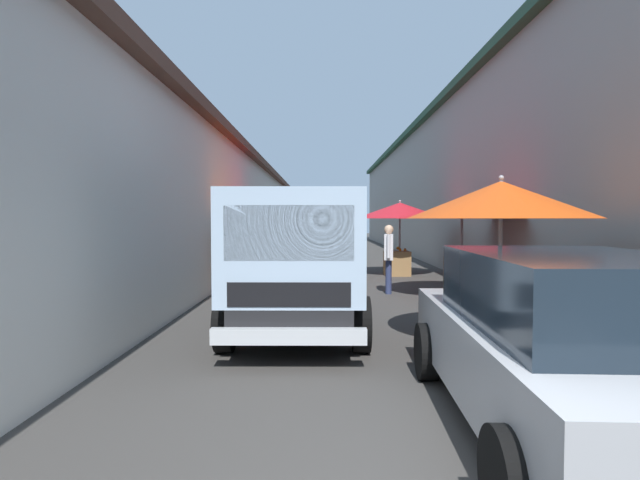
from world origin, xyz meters
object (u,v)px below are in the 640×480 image
delivery_truck (296,267)px  parked_scooter (295,254)px  fruit_stall_near_left (462,219)px  fruit_stall_far_left (286,222)px  fruit_stall_far_right (498,218)px  fruit_stall_near_right (266,220)px  vendor_by_crates (389,254)px  hatchback_car (567,343)px  fruit_stall_mid_lane (400,216)px

delivery_truck → parked_scooter: bearing=3.2°
fruit_stall_near_left → fruit_stall_far_left: fruit_stall_near_left is taller
fruit_stall_near_left → fruit_stall_far_right: fruit_stall_far_right is taller
fruit_stall_near_right → vendor_by_crates: fruit_stall_near_right is taller
fruit_stall_far_right → hatchback_car: bearing=171.3°
fruit_stall_near_right → delivery_truck: bearing=-169.3°
fruit_stall_far_right → fruit_stall_far_left: fruit_stall_far_right is taller
fruit_stall_mid_lane → fruit_stall_far_left: fruit_stall_mid_lane is taller
fruit_stall_far_right → vendor_by_crates: fruit_stall_far_right is taller
fruit_stall_far_left → fruit_stall_far_right: bearing=-157.3°
vendor_by_crates → parked_scooter: (6.59, 2.53, -0.46)m
fruit_stall_mid_lane → fruit_stall_near_right: bearing=125.2°
fruit_stall_near_left → fruit_stall_mid_lane: bearing=9.7°
fruit_stall_near_right → hatchback_car: 9.28m
delivery_truck → vendor_by_crates: bearing=-23.5°
fruit_stall_far_left → delivery_truck: size_ratio=0.55×
fruit_stall_near_left → fruit_stall_near_right: bearing=71.1°
fruit_stall_mid_lane → hatchback_car: 11.33m
parked_scooter → fruit_stall_far_right: bearing=-163.6°
hatchback_car → parked_scooter: bearing=11.7°
vendor_by_crates → fruit_stall_near_right: bearing=69.8°
hatchback_car → vendor_by_crates: size_ratio=2.52×
parked_scooter → fruit_stall_far_left: bearing=178.9°
fruit_stall_far_right → delivery_truck: 2.83m
fruit_stall_far_right → fruit_stall_far_left: size_ratio=0.92×
fruit_stall_far_right → delivery_truck: bearing=81.9°
fruit_stall_near_left → fruit_stall_far_right: size_ratio=1.16×
vendor_by_crates → fruit_stall_mid_lane: bearing=-12.5°
fruit_stall_far_left → fruit_stall_near_left: bearing=-132.7°
fruit_stall_mid_lane → vendor_by_crates: (-3.74, 0.83, -0.91)m
hatchback_car → vendor_by_crates: bearing=2.9°
vendor_by_crates → fruit_stall_far_left: bearing=37.6°
delivery_truck → vendor_by_crates: (4.38, -1.91, -0.13)m
vendor_by_crates → fruit_stall_far_right: bearing=-170.3°
fruit_stall_far_right → vendor_by_crates: size_ratio=1.57×
fruit_stall_near_left → vendor_by_crates: size_ratio=1.82×
fruit_stall_mid_lane → hatchback_car: (-11.27, 0.44, -1.08)m
fruit_stall_near_left → fruit_stall_far_left: size_ratio=1.07×
fruit_stall_far_right → fruit_stall_mid_lane: bearing=-0.1°
fruit_stall_near_left → parked_scooter: fruit_stall_near_left is taller
fruit_stall_far_right → fruit_stall_far_left: (8.12, 3.40, -0.10)m
fruit_stall_near_left → delivery_truck: (-3.93, 3.45, -0.67)m
fruit_stall_mid_lane → hatchback_car: fruit_stall_mid_lane is taller
fruit_stall_near_left → fruit_stall_near_right: size_ratio=1.11×
fruit_stall_far_left → delivery_truck: (-7.74, -0.68, -0.59)m
fruit_stall_mid_lane → fruit_stall_far_right: bearing=179.9°
fruit_stall_far_left → vendor_by_crates: 4.30m
hatchback_car → delivery_truck: delivery_truck is taller
parked_scooter → fruit_stall_mid_lane: bearing=-130.3°
fruit_stall_near_right → delivery_truck: fruit_stall_near_right is taller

